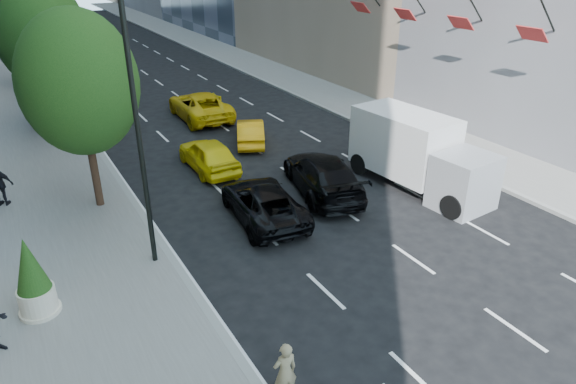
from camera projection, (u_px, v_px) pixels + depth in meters
ground at (390, 267)px, 16.59m from camera, size 160.00×160.00×0.00m
sidewalk_left at (11, 93)px, 35.94m from camera, size 6.00×120.00×0.15m
sidewalk_right at (253, 64)px, 44.47m from camera, size 4.00×120.00×0.15m
lamp_near at (139, 87)px, 14.35m from camera, size 2.13×0.22×10.00m
lamp_far at (51, 17)px, 28.40m from camera, size 2.13×0.22×10.00m
tree_near at (79, 83)px, 18.22m from camera, size 4.20×4.20×7.46m
tree_mid at (42, 35)px, 25.88m from camera, size 4.50×4.50×7.99m
tree_far at (22, 20)px, 36.33m from camera, size 3.90×3.90×6.92m
traffic_signal at (24, 13)px, 43.11m from camera, size 2.48×0.53×5.20m
facade_flags at (433, 14)px, 26.49m from camera, size 1.85×13.30×2.05m
skateboarder at (285, 375)px, 11.39m from camera, size 0.59×0.41×1.56m
black_sedan_lincoln at (263, 202)px, 19.30m from camera, size 2.80×5.11×1.36m
black_sedan_mercedes at (323, 175)px, 21.29m from camera, size 3.57×5.94×1.61m
taxi_a at (209, 155)px, 23.52m from camera, size 1.77×4.34×1.48m
taxi_b at (251, 132)px, 26.69m from camera, size 2.85×4.08×1.27m
taxi_c at (200, 106)px, 30.52m from camera, size 2.84×5.80×1.58m
taxi_d at (206, 103)px, 31.49m from camera, size 3.42×4.74×1.27m
city_bus at (78, 71)px, 34.12m from camera, size 7.69×13.71×3.75m
box_truck at (418, 153)px, 21.50m from camera, size 2.88×6.59×3.06m
planter_shrub at (32, 278)px, 13.86m from camera, size 0.99×0.99×2.38m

